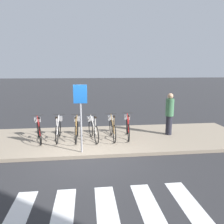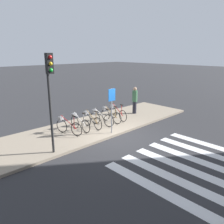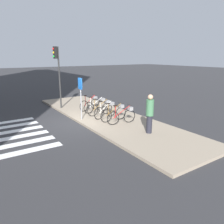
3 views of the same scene
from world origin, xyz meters
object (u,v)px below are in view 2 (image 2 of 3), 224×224
(parked_bicycle_2, at_px, (91,120))
(pedestrian, at_px, (135,100))
(parked_bicycle_3, at_px, (101,117))
(traffic_light, at_px, (50,84))
(sign_post, at_px, (112,103))
(parked_bicycle_1, at_px, (79,122))
(parked_bicycle_4, at_px, (110,114))
(parked_bicycle_0, at_px, (67,125))
(parked_bicycle_5, at_px, (117,112))

(parked_bicycle_2, xyz_separation_m, pedestrian, (3.88, 0.22, 0.50))
(parked_bicycle_3, distance_m, traffic_light, 4.61)
(pedestrian, height_order, sign_post, sign_post)
(parked_bicycle_1, distance_m, pedestrian, 4.63)
(parked_bicycle_4, bearing_deg, parked_bicycle_2, -179.49)
(parked_bicycle_1, height_order, parked_bicycle_3, same)
(parked_bicycle_3, distance_m, pedestrian, 3.29)
(parked_bicycle_2, xyz_separation_m, sign_post, (0.22, -1.41, 1.11))
(parked_bicycle_1, relative_size, pedestrian, 0.93)
(parked_bicycle_1, xyz_separation_m, parked_bicycle_2, (0.73, -0.11, 0.00))
(parked_bicycle_1, height_order, parked_bicycle_2, same)
(pedestrian, bearing_deg, parked_bicycle_3, -175.26)
(parked_bicycle_0, xyz_separation_m, parked_bicycle_1, (0.75, 0.06, 0.00))
(parked_bicycle_3, xyz_separation_m, pedestrian, (3.24, 0.27, 0.50))
(parked_bicycle_2, height_order, traffic_light, traffic_light)
(parked_bicycle_3, relative_size, sign_post, 0.71)
(parked_bicycle_4, relative_size, parked_bicycle_5, 1.00)
(parked_bicycle_5, distance_m, pedestrian, 1.88)
(parked_bicycle_1, distance_m, traffic_light, 3.68)
(parked_bicycle_3, xyz_separation_m, parked_bicycle_5, (1.43, 0.12, 0.00))
(sign_post, bearing_deg, parked_bicycle_5, 38.65)
(parked_bicycle_0, relative_size, parked_bicycle_3, 0.98)
(parked_bicycle_0, xyz_separation_m, pedestrian, (5.35, 0.17, 0.50))
(parked_bicycle_5, bearing_deg, parked_bicycle_3, -175.22)
(parked_bicycle_4, relative_size, pedestrian, 0.93)
(parked_bicycle_3, bearing_deg, parked_bicycle_4, 4.44)
(parked_bicycle_2, xyz_separation_m, parked_bicycle_5, (2.07, 0.07, 0.00))
(parked_bicycle_5, bearing_deg, parked_bicycle_2, -178.02)
(parked_bicycle_1, bearing_deg, parked_bicycle_0, -175.48)
(parked_bicycle_2, relative_size, traffic_light, 0.42)
(parked_bicycle_1, distance_m, parked_bicycle_5, 2.79)
(pedestrian, bearing_deg, traffic_light, -166.41)
(parked_bicycle_5, height_order, pedestrian, pedestrian)
(parked_bicycle_3, relative_size, parked_bicycle_5, 0.99)
(parked_bicycle_3, height_order, traffic_light, traffic_light)
(parked_bicycle_2, distance_m, parked_bicycle_4, 1.42)
(pedestrian, xyz_separation_m, sign_post, (-3.66, -1.63, 0.61))
(pedestrian, distance_m, sign_post, 4.05)
(parked_bicycle_4, bearing_deg, parked_bicycle_0, 179.28)
(parked_bicycle_0, distance_m, pedestrian, 5.37)
(parked_bicycle_0, relative_size, traffic_light, 0.40)
(parked_bicycle_3, distance_m, sign_post, 1.80)
(parked_bicycle_2, bearing_deg, traffic_light, -154.52)
(parked_bicycle_4, distance_m, traffic_light, 5.28)
(parked_bicycle_2, distance_m, parked_bicycle_5, 2.07)
(parked_bicycle_1, distance_m, sign_post, 2.10)
(traffic_light, bearing_deg, parked_bicycle_1, 33.88)
(parked_bicycle_1, relative_size, parked_bicycle_5, 1.00)
(parked_bicycle_2, relative_size, pedestrian, 0.93)
(parked_bicycle_5, relative_size, pedestrian, 0.92)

